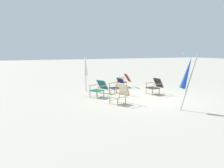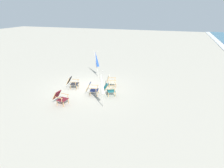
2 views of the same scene
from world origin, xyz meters
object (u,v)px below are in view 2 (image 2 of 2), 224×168
beach_chair_back_left (60,97)px  beach_chair_back_right (92,88)px  umbrella_furled_white (102,84)px  umbrella_furled_blue (97,60)px  beach_chair_front_right (72,82)px  beach_chair_front_left (110,81)px  beach_chair_mid_center (108,89)px

beach_chair_back_left → beach_chair_back_right: bearing=146.9°
umbrella_furled_white → umbrella_furled_blue: (-5.01, -2.35, -0.02)m
umbrella_furled_white → beach_chair_back_left: bearing=-82.0°
beach_chair_front_right → beach_chair_back_left: beach_chair_front_right is taller
umbrella_furled_blue → beach_chair_front_right: bearing=-12.0°
beach_chair_front_right → umbrella_furled_white: size_ratio=0.39×
beach_chair_front_right → beach_chair_back_right: 1.83m
beach_chair_back_left → umbrella_furled_white: size_ratio=0.39×
beach_chair_back_left → beach_chair_back_right: beach_chair_back_right is taller
umbrella_furled_white → beach_chair_front_left: bearing=-169.5°
beach_chair_front_left → umbrella_furled_white: bearing=10.5°
beach_chair_back_right → umbrella_furled_white: (1.45, 1.26, 0.96)m
beach_chair_front_right → umbrella_furled_white: umbrella_furled_white is taller
beach_chair_mid_center → umbrella_furled_blue: bearing=-147.5°
beach_chair_mid_center → beach_chair_back_left: bearing=-48.1°
beach_chair_mid_center → beach_chair_back_right: (0.20, -1.05, 0.00)m
beach_chair_front_right → umbrella_furled_blue: umbrella_furled_blue is taller
beach_chair_back_left → umbrella_furled_white: bearing=98.0°
beach_chair_mid_center → beach_chair_back_right: 1.07m
beach_chair_mid_center → beach_chair_front_left: 1.58m
beach_chair_back_left → umbrella_furled_white: umbrella_furled_white is taller
beach_chair_front_right → beach_chair_front_left: (-1.11, 2.39, 0.01)m
beach_chair_front_left → umbrella_furled_white: (3.18, 0.59, 0.95)m
beach_chair_back_left → umbrella_furled_blue: (-5.35, 0.07, 0.93)m
beach_chair_back_right → umbrella_furled_blue: bearing=-162.9°
umbrella_furled_blue → beach_chair_back_left: bearing=-0.7°
beach_chair_front_left → beach_chair_back_right: 1.86m
beach_chair_front_left → umbrella_furled_blue: bearing=-136.1°
beach_chair_front_right → beach_chair_back_right: bearing=70.0°
beach_chair_front_right → beach_chair_back_right: beach_chair_back_right is taller
beach_chair_mid_center → beach_chair_front_left: beach_chair_front_left is taller
beach_chair_front_left → beach_chair_back_right: bearing=-21.1°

